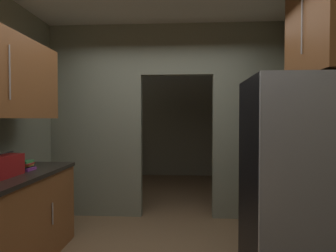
% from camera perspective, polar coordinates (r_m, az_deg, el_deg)
% --- Properties ---
extents(kitchen_partition, '(3.36, 0.12, 2.80)m').
position_cam_1_polar(kitchen_partition, '(4.07, -1.50, 2.50)').
color(kitchen_partition, gray).
rests_on(kitchen_partition, ground).
extents(adjoining_room_shell, '(3.36, 3.06, 2.80)m').
position_cam_1_polar(adjoining_room_shell, '(6.11, 0.62, 1.15)').
color(adjoining_room_shell, gray).
rests_on(adjoining_room_shell, ground).
extents(refrigerator, '(0.82, 0.80, 1.78)m').
position_cam_1_polar(refrigerator, '(2.66, 24.76, -10.43)').
color(refrigerator, black).
rests_on(refrigerator, ground).
extents(upper_cabinet_fridgeside, '(0.36, 0.90, 0.97)m').
position_cam_1_polar(upper_cabinet_fridgeside, '(2.93, 29.25, 18.38)').
color(upper_cabinet_fridgeside, brown).
extents(boombox, '(0.18, 0.37, 0.22)m').
position_cam_1_polar(boombox, '(2.91, -30.64, -7.10)').
color(boombox, maroon).
rests_on(boombox, lower_cabinet_run).
extents(book_stack, '(0.15, 0.17, 0.10)m').
position_cam_1_polar(book_stack, '(3.18, -27.14, -7.28)').
color(book_stack, '#8C3893').
rests_on(book_stack, lower_cabinet_run).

